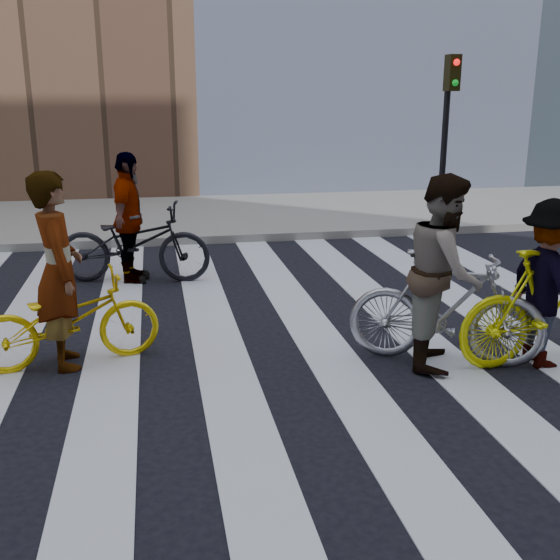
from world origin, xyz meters
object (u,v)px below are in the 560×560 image
object	(u,v)px
rider_right	(549,284)
bike_yellow_right	(551,307)
bike_yellow_left	(68,320)
bike_silver_mid	(446,308)
bike_dark_rear	(134,243)
traffic_signal	(448,113)
rider_mid	(444,272)
rider_rear	(129,218)
rider_left	(58,271)

from	to	relation	value
rider_right	bike_yellow_right	bearing A→B (deg)	-93.36
bike_yellow_right	bike_yellow_left	bearing A→B (deg)	75.89
bike_yellow_right	rider_right	bearing A→B (deg)	86.64
bike_silver_mid	bike_yellow_right	size ratio (longest dim) A/B	0.97
bike_yellow_left	rider_right	bearing A→B (deg)	-113.01
bike_yellow_left	bike_dark_rear	distance (m)	3.04
bike_silver_mid	rider_right	bearing A→B (deg)	-78.26
traffic_signal	rider_mid	size ratio (longest dim) A/B	1.76
rider_mid	bike_yellow_right	bearing A→B (deg)	-77.04
traffic_signal	rider_rear	bearing A→B (deg)	-156.50
rider_mid	rider_right	world-z (taller)	rider_mid
rider_rear	rider_right	bearing A→B (deg)	-122.70
bike_yellow_right	rider_left	xyz separation A→B (m)	(-4.71, 0.88, 0.37)
rider_mid	rider_right	xyz separation A→B (m)	(1.00, -0.22, -0.12)
rider_mid	rider_left	bearing A→B (deg)	104.70
bike_yellow_left	rider_left	world-z (taller)	rider_left
bike_yellow_left	rider_mid	distance (m)	3.71
rider_right	rider_left	bearing A→B (deg)	75.89
bike_dark_rear	rider_left	distance (m)	3.07
bike_yellow_left	traffic_signal	bearing A→B (deg)	-61.36
bike_silver_mid	rider_mid	distance (m)	0.38
traffic_signal	rider_left	world-z (taller)	traffic_signal
bike_yellow_left	rider_right	distance (m)	4.71
bike_silver_mid	rider_right	xyz separation A→B (m)	(0.95, -0.22, 0.25)
bike_dark_rear	bike_yellow_left	bearing A→B (deg)	179.84
bike_silver_mid	bike_dark_rear	size ratio (longest dim) A/B	0.88
bike_silver_mid	rider_rear	size ratio (longest dim) A/B	1.03
rider_left	rider_rear	size ratio (longest dim) A/B	1.04
rider_rear	rider_left	bearing A→B (deg)	179.84
bike_yellow_left	bike_yellow_right	world-z (taller)	bike_yellow_right
bike_silver_mid	bike_dark_rear	distance (m)	4.78
bike_yellow_left	bike_silver_mid	xyz separation A→B (m)	(3.66, -0.66, 0.11)
bike_yellow_left	bike_dark_rear	bearing A→B (deg)	-23.06
bike_yellow_right	rider_right	size ratio (longest dim) A/B	1.19
bike_silver_mid	rider_right	world-z (taller)	rider_right
bike_dark_rear	rider_mid	xyz separation A→B (m)	(3.04, -3.65, 0.38)
traffic_signal	rider_rear	size ratio (longest dim) A/B	1.80
bike_silver_mid	bike_yellow_right	world-z (taller)	bike_yellow_right
traffic_signal	rider_left	size ratio (longest dim) A/B	1.73
rider_left	rider_right	size ratio (longest dim) A/B	1.16
bike_silver_mid	rider_left	world-z (taller)	rider_left
bike_yellow_right	rider_right	xyz separation A→B (m)	(-0.05, 0.00, 0.24)
rider_right	rider_rear	world-z (taller)	rider_rear
rider_left	rider_mid	distance (m)	3.72
traffic_signal	bike_dark_rear	size ratio (longest dim) A/B	1.54
traffic_signal	bike_dark_rear	world-z (taller)	traffic_signal
bike_yellow_right	rider_left	size ratio (longest dim) A/B	1.02
rider_left	rider_mid	bearing A→B (deg)	-112.40
rider_left	bike_yellow_right	bearing A→B (deg)	-112.79
bike_dark_rear	rider_right	xyz separation A→B (m)	(4.03, -3.87, 0.26)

